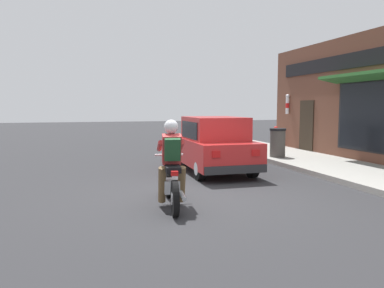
{
  "coord_description": "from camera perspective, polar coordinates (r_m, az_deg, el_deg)",
  "views": [
    {
      "loc": [
        -2.26,
        -7.15,
        1.86
      ],
      "look_at": [
        0.33,
        1.53,
        0.95
      ],
      "focal_mm": 35.0,
      "sensor_mm": 36.0,
      "label": 1
    }
  ],
  "objects": [
    {
      "name": "fire_hydrant",
      "position": [
        16.51,
        12.65,
        1.11
      ],
      "size": [
        0.36,
        0.24,
        0.88
      ],
      "color": "red",
      "rests_on": "sidewalk_curb"
    },
    {
      "name": "sidewalk_curb",
      "position": [
        12.59,
        18.65,
        -2.75
      ],
      "size": [
        2.6,
        22.0,
        0.14
      ],
      "primitive_type": "cube",
      "color": "#9E9B93",
      "rests_on": "ground"
    },
    {
      "name": "trash_bin",
      "position": [
        13.14,
        12.91,
        0.24
      ],
      "size": [
        0.56,
        0.56,
        0.98
      ],
      "color": "#514C47",
      "rests_on": "sidewalk_curb"
    },
    {
      "name": "ground_plane",
      "position": [
        7.73,
        0.9,
        -8.2
      ],
      "size": [
        80.0,
        80.0,
        0.0
      ],
      "primitive_type": "plane",
      "color": "#2B2B2D"
    },
    {
      "name": "storefront_building",
      "position": [
        13.17,
        25.2,
        6.27
      ],
      "size": [
        1.25,
        10.52,
        4.2
      ],
      "color": "brown",
      "rests_on": "ground"
    },
    {
      "name": "car_hatchback",
      "position": [
        10.67,
        3.11,
        -0.17
      ],
      "size": [
        1.71,
        3.81,
        1.57
      ],
      "color": "black",
      "rests_on": "ground"
    },
    {
      "name": "motorcycle_with_rider",
      "position": [
        6.98,
        -3.16,
        -4.03
      ],
      "size": [
        0.64,
        2.01,
        1.62
      ],
      "color": "black",
      "rests_on": "ground"
    }
  ]
}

